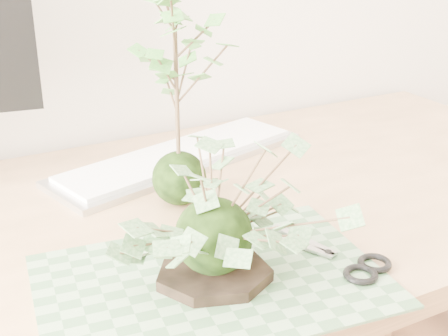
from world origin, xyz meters
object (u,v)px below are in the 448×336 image
Objects in this scene: desk at (178,260)px; ivy_kokedama at (214,203)px; maple_kokedama at (175,46)px; keyboard at (180,157)px.

ivy_kokedama reaches higher than desk.
ivy_kokedama is (-0.04, -0.21, 0.20)m from desk.
maple_kokedama reaches higher than desk.
keyboard is at bearing 64.12° from desk.
keyboard is (0.09, 0.19, 0.10)m from desk.
ivy_kokedama is 0.28m from maple_kokedama.
maple_kokedama is 0.30m from keyboard.
ivy_kokedama is 0.55× the size of keyboard.
desk is 4.43× the size of maple_kokedama.
maple_kokedama is (0.06, 0.23, 0.14)m from ivy_kokedama.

